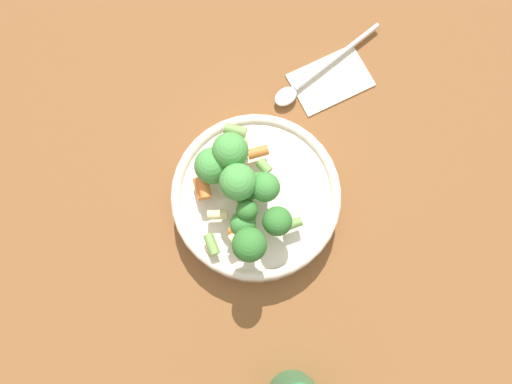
{
  "coord_description": "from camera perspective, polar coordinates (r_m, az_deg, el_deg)",
  "views": [
    {
      "loc": [
        -0.13,
        -0.05,
        0.69
      ],
      "look_at": [
        0.0,
        0.0,
        0.06
      ],
      "focal_mm": 35.0,
      "sensor_mm": 36.0,
      "label": 1
    }
  ],
  "objects": [
    {
      "name": "ground_plane",
      "position": [
        0.7,
        0.0,
        -1.12
      ],
      "size": [
        3.0,
        3.0,
        0.0
      ],
      "primitive_type": "plane",
      "color": "brown"
    },
    {
      "name": "pasta_salad",
      "position": [
        0.6,
        -1.56,
        0.15
      ],
      "size": [
        0.17,
        0.15,
        0.08
      ],
      "color": "#8CB766",
      "rests_on": "bowl"
    },
    {
      "name": "spoon",
      "position": [
        0.75,
        6.15,
        12.85
      ],
      "size": [
        0.18,
        0.12,
        0.01
      ],
      "rotation": [
        0.0,
        0.0,
        8.89
      ],
      "color": "silver",
      "rests_on": "napkin"
    },
    {
      "name": "bowl",
      "position": [
        0.67,
        0.0,
        -0.63
      ],
      "size": [
        0.22,
        0.22,
        0.05
      ],
      "color": "beige",
      "rests_on": "ground_plane"
    },
    {
      "name": "napkin",
      "position": [
        0.76,
        8.53,
        12.57
      ],
      "size": [
        0.13,
        0.13,
        0.01
      ],
      "color": "beige",
      "rests_on": "ground_plane"
    }
  ]
}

